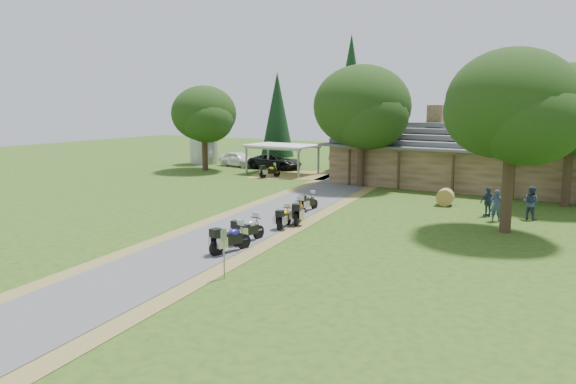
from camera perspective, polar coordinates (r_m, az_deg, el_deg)
The scene contains 24 objects.
ground at distance 26.60m, azimuth -7.93°, elevation -5.10°, with size 120.00×120.00×0.00m, color #284814.
driveway at distance 29.99m, azimuth -3.84°, elevation -3.38°, with size 46.00×46.00×0.00m, color #4C4C4E.
lodge at distance 45.30m, azimuth 17.95°, elevation 3.64°, with size 21.40×9.40×4.90m, color brown, non-canonical shape.
silo at distance 59.46m, azimuth -8.57°, elevation 5.74°, with size 2.92×2.92×5.94m, color gray.
carport at distance 50.51m, azimuth -0.58°, elevation 3.34°, with size 6.09×4.06×2.64m, color silver, non-canonical shape.
car_white_sedan at distance 56.45m, azimuth -5.07°, elevation 3.55°, with size 5.64×2.38×1.88m, color white.
car_dark_suv at distance 54.09m, azimuth -1.28°, elevation 3.50°, with size 5.71×2.43×2.19m, color black.
motorcycle_row_a at distance 24.62m, azimuth -5.89°, elevation -4.61°, with size 1.98×0.65×1.36m, color navy, non-canonical shape.
motorcycle_row_b at distance 26.29m, azimuth -4.09°, elevation -3.71°, with size 1.95×0.64×1.34m, color #95989C, non-canonical shape.
motorcycle_row_c at distance 29.24m, azimuth -0.39°, elevation -2.51°, with size 1.73×0.56×1.18m, color #E59200, non-canonical shape.
motorcycle_row_d at distance 30.33m, azimuth 1.10°, elevation -1.91°, with size 1.99×0.65×1.36m, color #C75F06, non-canonical shape.
motorcycle_row_e at distance 33.63m, azimuth 2.09°, elevation -0.96°, with size 1.71×0.56×1.17m, color black, non-canonical shape.
motorcycle_carport_a at distance 48.20m, azimuth -1.86°, elevation 2.20°, with size 1.78×0.58×1.22m, color #D0C900, non-canonical shape.
person_a at distance 32.76m, azimuth 20.41°, elevation -1.03°, with size 0.59×0.42×2.07m, color #324160.
person_b at distance 33.97m, azimuth 23.47°, elevation -0.74°, with size 0.63×0.45×2.21m, color #324160.
person_c at distance 34.02m, azimuth 19.68°, elevation -0.69°, with size 0.56×0.41×1.99m, color #324160.
hay_bale at distance 36.77m, azimuth 15.68°, elevation -0.51°, with size 1.06×1.06×0.97m, color olive.
sign_post at distance 21.07m, azimuth -6.52°, elevation -6.24°, with size 0.34×0.06×1.92m, color gray, non-canonical shape.
oak_lodge_left at distance 43.11m, azimuth 7.51°, elevation 7.06°, with size 7.35×7.35×9.87m, color black, non-canonical shape.
oak_lodge_right at distance 38.73m, azimuth 26.82°, elevation 5.90°, with size 6.42×6.42×9.88m, color black, non-canonical shape.
oak_driveway at distance 29.71m, azimuth 21.73°, elevation 5.91°, with size 6.43×6.43×10.32m, color black, non-canonical shape.
oak_silo at distance 53.45m, azimuth -8.50°, elevation 6.80°, with size 6.07×6.07×8.64m, color black, non-canonical shape.
cedar_near at distance 52.85m, azimuth 6.37°, elevation 8.94°, with size 3.98×3.98×12.57m, color black.
cedar_far at distance 57.34m, azimuth -1.09°, elevation 7.44°, with size 3.37×3.37×9.40m, color black.
Camera 1 is at (16.37, -19.91, 6.59)m, focal length 35.00 mm.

